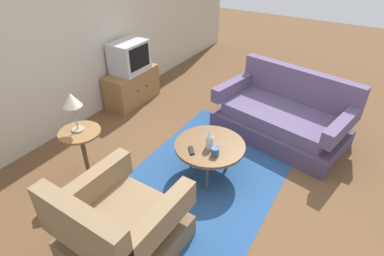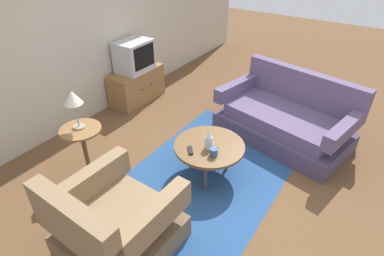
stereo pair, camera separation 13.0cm
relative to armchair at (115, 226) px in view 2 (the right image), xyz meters
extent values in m
plane|color=brown|center=(1.38, -0.21, -0.31)|extent=(16.00, 16.00, 0.00)
cube|color=#BCB29E|center=(1.38, 2.11, 1.04)|extent=(9.00, 0.12, 2.70)
cube|color=navy|center=(1.33, -0.15, -0.30)|extent=(2.61, 1.64, 0.00)
cube|color=brown|center=(0.05, 0.00, -0.19)|extent=(0.96, 0.93, 0.24)
cube|color=#846B4C|center=(0.05, 0.00, 0.02)|extent=(0.81, 0.64, 0.18)
cube|color=#846B4C|center=(-0.34, 0.01, 0.34)|extent=(0.17, 0.90, 0.45)
cube|color=#846B4C|center=(0.04, -0.38, 0.24)|extent=(0.93, 0.17, 0.25)
cube|color=#846B4C|center=(0.07, 0.37, 0.24)|extent=(0.93, 0.17, 0.25)
cube|color=#4B3E5C|center=(2.53, -0.60, -0.19)|extent=(1.27, 1.87, 0.24)
cube|color=#5B4C70|center=(2.53, -0.60, 0.02)|extent=(1.08, 1.56, 0.18)
cube|color=#5B4C70|center=(2.93, -0.69, 0.34)|extent=(0.49, 1.70, 0.46)
cube|color=#5B4C70|center=(2.70, 0.16, 0.21)|extent=(0.95, 0.33, 0.20)
cube|color=#5B4C70|center=(2.37, -1.37, 0.21)|extent=(0.95, 0.33, 0.20)
cylinder|color=brown|center=(1.33, -0.15, 0.10)|extent=(0.80, 0.80, 0.04)
cylinder|color=#4C4742|center=(1.36, 0.09, -0.11)|extent=(0.04, 0.04, 0.39)
cylinder|color=#4C4742|center=(1.11, -0.25, -0.11)|extent=(0.04, 0.04, 0.39)
cylinder|color=#4C4742|center=(1.54, -0.29, -0.11)|extent=(0.04, 0.04, 0.39)
cylinder|color=olive|center=(0.57, 1.04, 0.31)|extent=(0.45, 0.45, 0.02)
cylinder|color=brown|center=(0.57, 1.04, 0.00)|extent=(0.05, 0.05, 0.60)
cylinder|color=brown|center=(0.57, 1.04, -0.29)|extent=(0.25, 0.25, 0.02)
cube|color=olive|center=(2.29, 1.81, -0.04)|extent=(0.94, 0.42, 0.54)
sphere|color=black|center=(2.17, 1.59, -0.01)|extent=(0.02, 0.02, 0.02)
sphere|color=black|center=(2.40, 1.59, -0.01)|extent=(0.02, 0.02, 0.02)
cube|color=#B7B7BC|center=(2.29, 1.80, 0.47)|extent=(0.55, 0.42, 0.48)
cube|color=black|center=(2.29, 1.59, 0.50)|extent=(0.44, 0.01, 0.34)
cylinder|color=#9E937A|center=(0.58, 1.07, 0.33)|extent=(0.14, 0.14, 0.02)
cylinder|color=#9E937A|center=(0.58, 1.07, 0.48)|extent=(0.02, 0.02, 0.28)
cone|color=beige|center=(0.58, 1.07, 0.69)|extent=(0.20, 0.20, 0.15)
cylinder|color=silver|center=(1.28, -0.18, 0.20)|extent=(0.08, 0.08, 0.15)
cone|color=silver|center=(1.28, -0.18, 0.31)|extent=(0.07, 0.07, 0.08)
cylinder|color=#335184|center=(1.19, -0.29, 0.17)|extent=(0.09, 0.09, 0.09)
torus|color=#335184|center=(1.25, -0.29, 0.17)|extent=(0.06, 0.01, 0.06)
cube|color=black|center=(1.12, -0.04, 0.13)|extent=(0.14, 0.13, 0.02)
camera|label=1|loc=(-1.20, -1.46, 2.20)|focal=29.29mm
camera|label=2|loc=(-1.13, -1.56, 2.20)|focal=29.29mm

